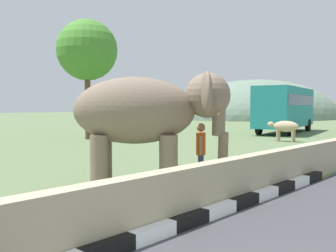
{
  "coord_description": "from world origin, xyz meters",
  "views": [
    {
      "loc": [
        -3.14,
        -0.8,
        2.12
      ],
      "look_at": [
        3.99,
        5.76,
        1.6
      ],
      "focal_mm": 40.63,
      "sensor_mm": 36.0,
      "label": 1
    }
  ],
  "objects": [
    {
      "name": "barrier_parapet",
      "position": [
        2.0,
        3.63,
        0.5
      ],
      "size": [
        28.0,
        0.36,
        1.0
      ],
      "primitive_type": "cube",
      "color": "tan",
      "rests_on": "ground_plane"
    },
    {
      "name": "elephant",
      "position": [
        3.65,
        6.11,
        1.94
      ],
      "size": [
        3.84,
        3.83,
        2.96
      ],
      "color": "#7F6B5A",
      "rests_on": "ground_plane"
    },
    {
      "name": "person_handler",
      "position": [
        4.89,
        5.39,
        0.93
      ],
      "size": [
        0.57,
        0.45,
        1.66
      ],
      "color": "navy",
      "rests_on": "ground_plane"
    },
    {
      "name": "bus_teal",
      "position": [
        24.94,
        12.56,
        2.08
      ],
      "size": [
        9.6,
        4.3,
        3.5
      ],
      "color": "teal",
      "rests_on": "ground_plane"
    },
    {
      "name": "cow_near",
      "position": [
        18.02,
        9.26,
        0.87
      ],
      "size": [
        0.76,
        1.92,
        1.23
      ],
      "color": "tan",
      "rests_on": "ground_plane"
    },
    {
      "name": "tree_distant",
      "position": [
        11.07,
        19.16,
        5.56
      ],
      "size": [
        3.8,
        3.8,
        7.5
      ],
      "color": "brown",
      "rests_on": "ground_plane"
    },
    {
      "name": "hill_east",
      "position": [
        55.0,
        31.81,
        0.0
      ],
      "size": [
        31.66,
        25.32,
        13.04
      ],
      "color": "slate",
      "rests_on": "ground_plane"
    }
  ]
}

